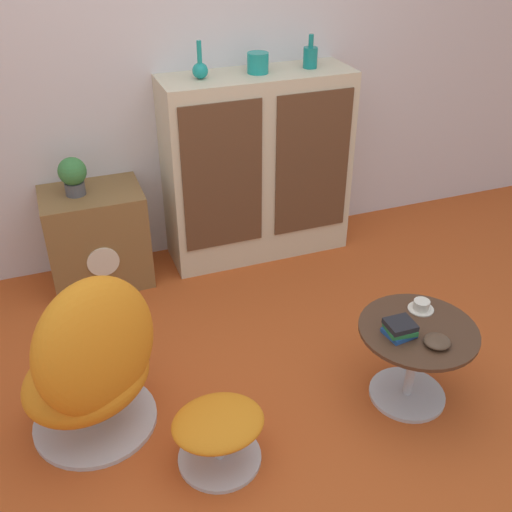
% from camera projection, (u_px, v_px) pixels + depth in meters
% --- Properties ---
extents(ground_plane, '(12.00, 12.00, 0.00)m').
position_uv_depth(ground_plane, '(286.00, 419.00, 2.80)').
color(ground_plane, '#B74C1E').
extents(wall_back, '(6.40, 0.06, 2.60)m').
position_uv_depth(wall_back, '(177.00, 51.00, 3.49)').
color(wall_back, silver).
rests_on(wall_back, ground_plane).
extents(sideboard, '(1.17, 0.40, 1.19)m').
position_uv_depth(sideboard, '(257.00, 168.00, 3.80)').
color(sideboard, beige).
rests_on(sideboard, ground_plane).
extents(tv_console, '(0.58, 0.43, 0.61)m').
position_uv_depth(tv_console, '(97.00, 237.00, 3.64)').
color(tv_console, brown).
rests_on(tv_console, ground_plane).
extents(egg_chair, '(0.79, 0.77, 0.83)m').
position_uv_depth(egg_chair, '(92.00, 364.00, 2.56)').
color(egg_chair, '#B7B7BC').
rests_on(egg_chair, ground_plane).
extents(ottoman, '(0.39, 0.36, 0.27)m').
position_uv_depth(ottoman, '(218.00, 430.00, 2.51)').
color(ottoman, '#B7B7BC').
rests_on(ottoman, ground_plane).
extents(coffee_table, '(0.54, 0.54, 0.42)m').
position_uv_depth(coffee_table, '(414.00, 353.00, 2.79)').
color(coffee_table, '#B7B7BC').
rests_on(coffee_table, ground_plane).
extents(vase_leftmost, '(0.09, 0.09, 0.21)m').
position_uv_depth(vase_leftmost, '(200.00, 69.00, 3.36)').
color(vase_leftmost, teal).
rests_on(vase_leftmost, sideboard).
extents(vase_inner_left, '(0.13, 0.13, 0.12)m').
position_uv_depth(vase_inner_left, '(258.00, 63.00, 3.46)').
color(vase_inner_left, teal).
rests_on(vase_inner_left, sideboard).
extents(vase_inner_right, '(0.09, 0.09, 0.19)m').
position_uv_depth(vase_inner_right, '(310.00, 56.00, 3.55)').
color(vase_inner_right, '#147A75').
rests_on(vase_inner_right, sideboard).
extents(potted_plant, '(0.16, 0.16, 0.22)m').
position_uv_depth(potted_plant, '(73.00, 175.00, 3.39)').
color(potted_plant, '#4C4C51').
rests_on(potted_plant, tv_console).
extents(teacup, '(0.12, 0.12, 0.05)m').
position_uv_depth(teacup, '(421.00, 306.00, 2.82)').
color(teacup, silver).
rests_on(teacup, coffee_table).
extents(book_stack, '(0.14, 0.13, 0.07)m').
position_uv_depth(book_stack, '(400.00, 329.00, 2.66)').
color(book_stack, '#1E478C').
rests_on(book_stack, coffee_table).
extents(bowl, '(0.12, 0.12, 0.04)m').
position_uv_depth(bowl, '(437.00, 341.00, 2.61)').
color(bowl, '#4C3828').
rests_on(bowl, coffee_table).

